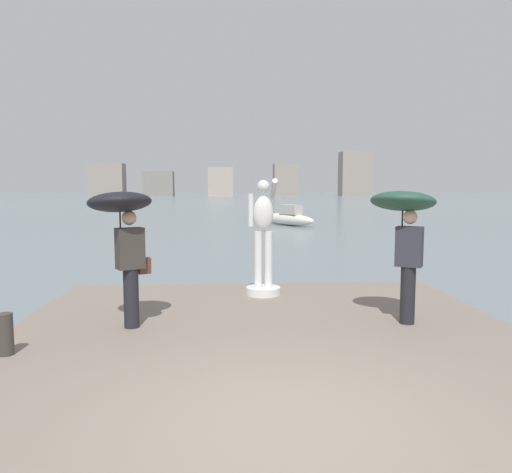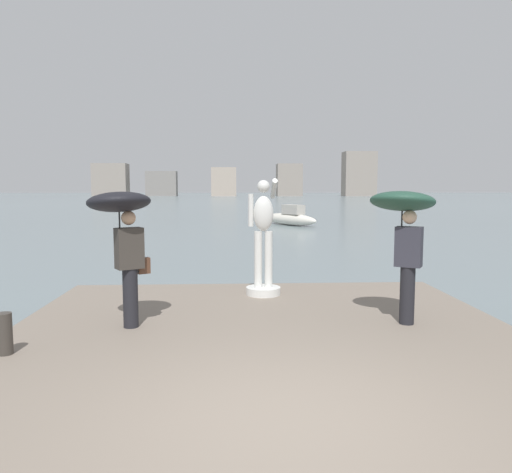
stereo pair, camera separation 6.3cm
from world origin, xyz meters
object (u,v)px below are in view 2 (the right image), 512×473
onlooker_left (123,223)px  mooring_bollard (5,334)px  boat_mid (290,218)px  onlooker_right (404,219)px  statue_white_figure (263,246)px

onlooker_left → mooring_bollard: bearing=-138.1°
onlooker_left → boat_mid: bearing=77.6°
onlooker_right → boat_mid: size_ratio=0.41×
onlooker_left → mooring_bollard: onlooker_left is taller
statue_white_figure → onlooker_right: 2.95m
statue_white_figure → onlooker_right: size_ratio=1.08×
onlooker_left → boat_mid: 25.32m
onlooker_left → boat_mid: size_ratio=0.41×
onlooker_left → onlooker_right: size_ratio=0.99×
onlooker_left → mooring_bollard: (-1.24, -1.11, -1.29)m
onlooker_right → mooring_bollard: 5.69m
onlooker_left → onlooker_right: 4.17m
onlooker_right → boat_mid: bearing=87.1°
onlooker_right → boat_mid: onlooker_right is taller
mooring_bollard → boat_mid: boat_mid is taller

